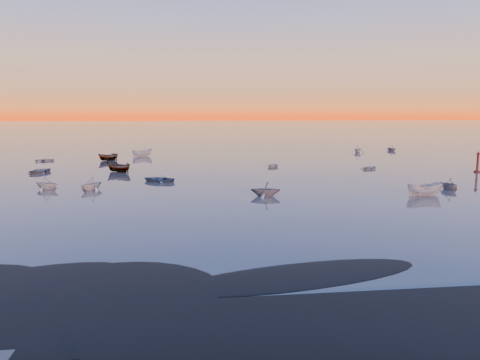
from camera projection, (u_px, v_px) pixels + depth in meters
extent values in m
plane|color=#655B54|center=(206.00, 146.00, 126.02)|extent=(600.00, 600.00, 0.00)
imported|color=silver|center=(424.00, 195.00, 54.02)|extent=(1.91, 4.39, 1.51)
imported|color=slate|center=(449.00, 190.00, 57.92)|extent=(3.32, 1.75, 1.12)
cylinder|color=#4B1110|center=(477.00, 172.00, 74.11)|extent=(0.97, 0.97, 0.32)
cylinder|color=#4B1110|center=(478.00, 163.00, 73.91)|extent=(0.34, 0.34, 2.79)
cone|color=#4B1110|center=(478.00, 153.00, 73.67)|extent=(0.64, 0.64, 0.54)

